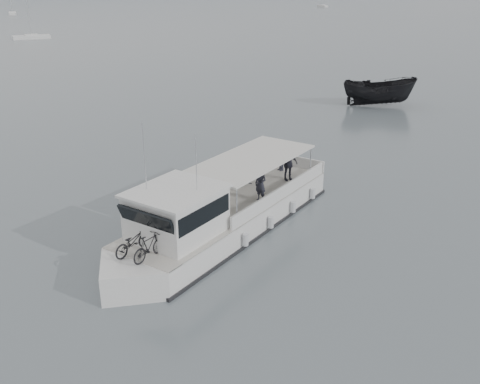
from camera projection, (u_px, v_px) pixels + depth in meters
ground at (111, 246)px, 22.55m from camera, size 1400.00×1400.00×0.00m
tour_boat at (215, 217)px, 23.00m from camera, size 13.71×7.51×5.86m
dark_motorboat at (379, 92)px, 46.77m from camera, size 6.64×5.68×2.48m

